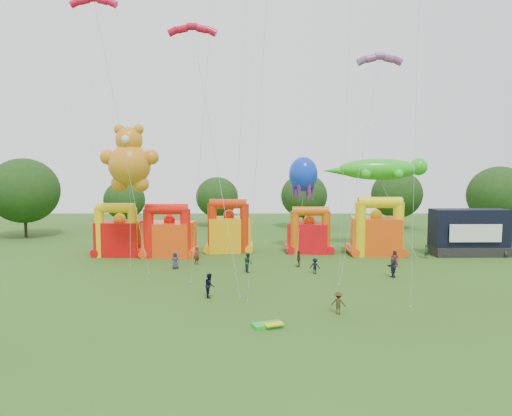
{
  "coord_description": "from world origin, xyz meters",
  "views": [
    {
      "loc": [
        -0.94,
        -27.47,
        10.23
      ],
      "look_at": [
        -0.9,
        18.0,
        6.45
      ],
      "focal_mm": 32.0,
      "sensor_mm": 36.0,
      "label": 1
    }
  ],
  "objects_px": {
    "gecko_kite": "(390,197)",
    "octopus_kite": "(302,200)",
    "spectator_4": "(299,259)",
    "bouncy_castle_2": "(229,231)",
    "stage_trailer": "(469,233)",
    "bouncy_castle_0": "(119,235)",
    "spectator_0": "(175,260)",
    "teddy_bear_kite": "(130,164)"
  },
  "relations": [
    {
      "from": "spectator_4",
      "to": "gecko_kite",
      "type": "bearing_deg",
      "value": 149.19
    },
    {
      "from": "teddy_bear_kite",
      "to": "spectator_0",
      "type": "height_order",
      "value": "teddy_bear_kite"
    },
    {
      "from": "gecko_kite",
      "to": "octopus_kite",
      "type": "relative_size",
      "value": 1.16
    },
    {
      "from": "stage_trailer",
      "to": "spectator_4",
      "type": "distance_m",
      "value": 22.3
    },
    {
      "from": "bouncy_castle_0",
      "to": "spectator_0",
      "type": "relative_size",
      "value": 3.63
    },
    {
      "from": "octopus_kite",
      "to": "spectator_0",
      "type": "xyz_separation_m",
      "value": [
        -14.07,
        -9.97,
        -5.69
      ]
    },
    {
      "from": "bouncy_castle_0",
      "to": "spectator_0",
      "type": "height_order",
      "value": "bouncy_castle_0"
    },
    {
      "from": "teddy_bear_kite",
      "to": "spectator_0",
      "type": "distance_m",
      "value": 11.7
    },
    {
      "from": "octopus_kite",
      "to": "spectator_4",
      "type": "height_order",
      "value": "octopus_kite"
    },
    {
      "from": "octopus_kite",
      "to": "spectator_4",
      "type": "distance_m",
      "value": 10.72
    },
    {
      "from": "teddy_bear_kite",
      "to": "gecko_kite",
      "type": "relative_size",
      "value": 1.1
    },
    {
      "from": "bouncy_castle_0",
      "to": "bouncy_castle_2",
      "type": "xyz_separation_m",
      "value": [
        13.01,
        2.58,
        0.11
      ]
    },
    {
      "from": "bouncy_castle_2",
      "to": "octopus_kite",
      "type": "relative_size",
      "value": 0.56
    },
    {
      "from": "bouncy_castle_2",
      "to": "stage_trailer",
      "type": "relative_size",
      "value": 0.75
    },
    {
      "from": "bouncy_castle_2",
      "to": "spectator_4",
      "type": "relative_size",
      "value": 3.78
    },
    {
      "from": "bouncy_castle_2",
      "to": "spectator_4",
      "type": "xyz_separation_m",
      "value": [
        7.92,
        -9.21,
        -1.66
      ]
    },
    {
      "from": "gecko_kite",
      "to": "spectator_0",
      "type": "relative_size",
      "value": 7.9
    },
    {
      "from": "stage_trailer",
      "to": "spectator_0",
      "type": "height_order",
      "value": "stage_trailer"
    },
    {
      "from": "bouncy_castle_0",
      "to": "octopus_kite",
      "type": "distance_m",
      "value": 22.61
    },
    {
      "from": "teddy_bear_kite",
      "to": "octopus_kite",
      "type": "height_order",
      "value": "teddy_bear_kite"
    },
    {
      "from": "octopus_kite",
      "to": "spectator_0",
      "type": "bearing_deg",
      "value": -144.69
    },
    {
      "from": "spectator_4",
      "to": "bouncy_castle_0",
      "type": "bearing_deg",
      "value": -87.57
    },
    {
      "from": "spectator_0",
      "to": "bouncy_castle_0",
      "type": "bearing_deg",
      "value": 149.26
    },
    {
      "from": "stage_trailer",
      "to": "octopus_kite",
      "type": "bearing_deg",
      "value": 173.63
    },
    {
      "from": "bouncy_castle_2",
      "to": "octopus_kite",
      "type": "xyz_separation_m",
      "value": [
        9.1,
        -0.19,
        4.02
      ]
    },
    {
      "from": "teddy_bear_kite",
      "to": "octopus_kite",
      "type": "relative_size",
      "value": 1.27
    },
    {
      "from": "bouncy_castle_0",
      "to": "octopus_kite",
      "type": "height_order",
      "value": "octopus_kite"
    },
    {
      "from": "teddy_bear_kite",
      "to": "octopus_kite",
      "type": "xyz_separation_m",
      "value": [
        19.4,
        7.01,
        -4.3
      ]
    },
    {
      "from": "gecko_kite",
      "to": "spectator_0",
      "type": "bearing_deg",
      "value": -156.33
    },
    {
      "from": "bouncy_castle_2",
      "to": "teddy_bear_kite",
      "type": "distance_m",
      "value": 15.08
    },
    {
      "from": "spectator_0",
      "to": "bouncy_castle_2",
      "type": "bearing_deg",
      "value": 76.51
    },
    {
      "from": "spectator_4",
      "to": "stage_trailer",
      "type": "bearing_deg",
      "value": 127.78
    },
    {
      "from": "spectator_0",
      "to": "spectator_4",
      "type": "height_order",
      "value": "spectator_4"
    },
    {
      "from": "bouncy_castle_0",
      "to": "spectator_4",
      "type": "xyz_separation_m",
      "value": [
        20.93,
        -6.63,
        -1.55
      ]
    },
    {
      "from": "stage_trailer",
      "to": "bouncy_castle_2",
      "type": "bearing_deg",
      "value": 175.24
    },
    {
      "from": "bouncy_castle_2",
      "to": "gecko_kite",
      "type": "distance_m",
      "value": 20.88
    },
    {
      "from": "bouncy_castle_0",
      "to": "teddy_bear_kite",
      "type": "relative_size",
      "value": 0.42
    },
    {
      "from": "bouncy_castle_0",
      "to": "bouncy_castle_2",
      "type": "distance_m",
      "value": 13.26
    },
    {
      "from": "stage_trailer",
      "to": "gecko_kite",
      "type": "height_order",
      "value": "gecko_kite"
    },
    {
      "from": "bouncy_castle_2",
      "to": "bouncy_castle_0",
      "type": "bearing_deg",
      "value": -168.77
    },
    {
      "from": "bouncy_castle_2",
      "to": "spectator_0",
      "type": "bearing_deg",
      "value": -116.09
    },
    {
      "from": "bouncy_castle_2",
      "to": "spectator_0",
      "type": "xyz_separation_m",
      "value": [
        -4.98,
        -10.16,
        -1.66
      ]
    }
  ]
}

